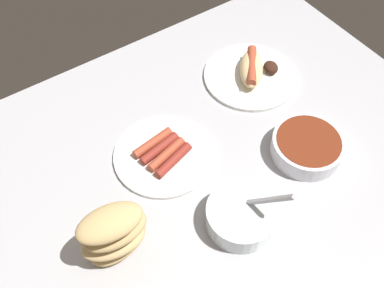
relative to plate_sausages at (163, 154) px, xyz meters
The scene contains 6 objects.
ground_plane 10.52cm from the plate_sausages, 40.12° to the right, with size 120.00×90.00×3.00cm, color #B2B2B7.
plate_sausages is the anchor object (origin of this frame).
bread_stack 24.82cm from the plate_sausages, 143.61° to the right, with size 14.71×10.23×14.40cm.
bowl_chili 33.10cm from the plate_sausages, 32.18° to the right, with size 16.38×16.38×4.79cm.
bowl_coleslaw 23.61cm from the plate_sausages, 79.07° to the right, with size 14.46×14.46×14.92cm.
plate_hotdog_assembled 34.01cm from the plate_sausages, 14.78° to the left, with size 24.71×24.71×5.61cm.
Camera 1 is at (-33.68, -43.51, 82.42)cm, focal length 40.06 mm.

